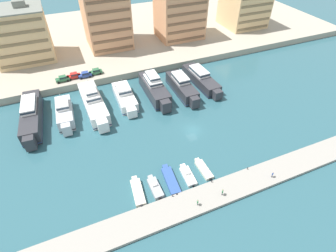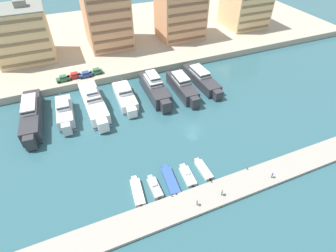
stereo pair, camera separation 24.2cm
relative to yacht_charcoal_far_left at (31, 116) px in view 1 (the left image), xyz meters
The scene contains 29 objects.
ground_plane 42.77m from the yacht_charcoal_far_left, 27.10° to the right, with size 400.00×400.00×0.00m, color #2D5B66.
quay_promenade 60.13m from the yacht_charcoal_far_left, 50.78° to the left, with size 180.00×70.00×2.32m, color #ADA38E.
pier_dock 54.39m from the yacht_charcoal_far_left, 45.63° to the right, with size 120.00×5.81×0.72m, color #9E998E.
yacht_charcoal_far_left is the anchor object (origin of this frame).
yacht_silver_left 8.43m from the yacht_charcoal_far_left, 12.02° to the right, with size 4.67×15.31×6.80m.
yacht_white_mid_left 16.23m from the yacht_charcoal_far_left, ahead, with size 5.69×22.25×8.30m.
yacht_white_center_left 25.36m from the yacht_charcoal_far_left, ahead, with size 5.18×16.65×6.50m.
yacht_charcoal_center 34.58m from the yacht_charcoal_far_left, ahead, with size 5.15×19.48×8.31m.
yacht_charcoal_center_right 42.94m from the yacht_charcoal_far_left, ahead, with size 4.54×18.26×7.08m.
yacht_charcoal_mid_right 50.65m from the yacht_charcoal_far_left, ahead, with size 5.34×20.40×6.40m.
motorboat_cream_far_left 37.46m from the yacht_charcoal_far_left, 59.62° to the right, with size 2.69×7.58×0.96m.
motorboat_grey_left 39.77m from the yacht_charcoal_far_left, 55.45° to the right, with size 1.99×6.23×1.44m.
motorboat_blue_mid_left 41.57m from the yacht_charcoal_far_left, 50.69° to the right, with size 2.74×8.37×0.85m.
motorboat_white_center_left 44.40m from the yacht_charcoal_far_left, 47.03° to the right, with size 2.36×6.37×1.22m.
motorboat_cream_center 47.07m from the yacht_charcoal_far_left, 43.30° to the right, with size 1.94×6.54×0.82m.
car_green_far_left 17.50m from the yacht_charcoal_far_left, 56.32° to the left, with size 4.22×2.17×1.80m.
car_red_left 20.01m from the yacht_charcoal_far_left, 48.75° to the left, with size 4.20×2.12×1.80m.
car_blue_mid_left 21.92m from the yacht_charcoal_far_left, 40.88° to the left, with size 4.13×1.98×1.80m.
car_green_center_left 25.08m from the yacht_charcoal_far_left, 36.68° to the left, with size 4.13×1.98×1.80m.
apartment_block_left 36.07m from the yacht_charcoal_far_left, 89.54° to the left, with size 18.22×14.98×19.37m.
apartment_block_mid_left 48.16m from the yacht_charcoal_far_left, 50.34° to the left, with size 15.66×16.73×28.66m.
apartment_block_center_left 66.90m from the yacht_charcoal_far_left, 29.19° to the left, with size 17.50×14.04×21.54m.
apartment_block_center 95.32m from the yacht_charcoal_far_left, 20.46° to the left, with size 16.98×16.60×20.52m.
pedestrian_near_edge 52.48m from the yacht_charcoal_far_left, 49.15° to the right, with size 0.47×0.55×1.71m.
pedestrian_mid_deck 61.34m from the yacht_charcoal_far_left, 40.71° to the right, with size 0.54×0.41×1.59m.
pedestrian_far_side 49.08m from the yacht_charcoal_far_left, 54.25° to the right, with size 0.37×0.55×1.54m.
bollard_west 43.98m from the yacht_charcoal_far_left, 55.43° to the right, with size 0.20×0.20×0.61m.
bollard_west_mid 49.65m from the yacht_charcoal_far_left, 46.83° to the right, with size 0.20×0.20×0.61m.
bollard_east_mid 56.19m from the yacht_charcoal_far_left, 40.11° to the right, with size 0.20×0.20×0.61m.
Camera 1 is at (-25.54, -44.13, 45.94)m, focal length 28.00 mm.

